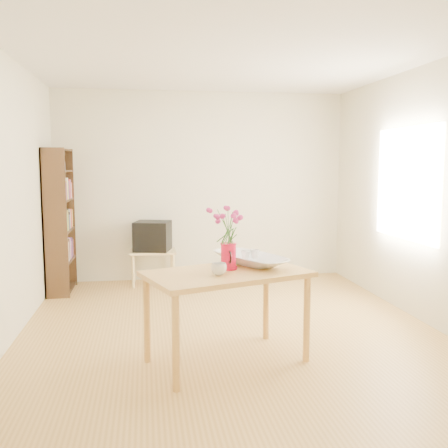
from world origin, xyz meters
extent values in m
plane|color=#AE813E|center=(0.00, 0.00, 0.00)|extent=(4.50, 4.50, 0.00)
plane|color=white|center=(0.00, 0.00, 2.60)|extent=(4.50, 4.50, 0.00)
plane|color=beige|center=(0.00, 2.25, 1.30)|extent=(4.00, 0.00, 4.00)
plane|color=beige|center=(0.00, -2.25, 1.30)|extent=(4.00, 0.00, 4.00)
plane|color=beige|center=(-2.00, 0.00, 1.30)|extent=(0.00, 4.50, 4.50)
plane|color=beige|center=(2.00, 0.00, 1.30)|extent=(0.00, 4.50, 4.50)
plane|color=white|center=(1.98, 0.30, 1.40)|extent=(0.00, 1.30, 1.30)
cube|color=#C58E43|center=(-0.15, -0.81, 0.73)|extent=(1.44, 1.10, 0.04)
cylinder|color=#C58E43|center=(-0.60, -1.28, 0.35)|extent=(0.06, 0.06, 0.71)
cylinder|color=#C58E43|center=(0.49, -0.90, 0.35)|extent=(0.06, 0.06, 0.71)
cylinder|color=#C58E43|center=(-0.79, -0.71, 0.35)|extent=(0.06, 0.06, 0.71)
cylinder|color=#C58E43|center=(0.29, -0.33, 0.35)|extent=(0.06, 0.06, 0.71)
cube|color=#DCBE7C|center=(-0.70, 1.97, 0.45)|extent=(0.60, 0.45, 0.03)
cylinder|color=#DCBE7C|center=(-0.96, 1.78, 0.22)|extent=(0.04, 0.04, 0.43)
cylinder|color=#DCBE7C|center=(-0.44, 1.78, 0.22)|extent=(0.04, 0.04, 0.43)
cylinder|color=#DCBE7C|center=(-0.96, 2.15, 0.22)|extent=(0.04, 0.04, 0.43)
cylinder|color=#DCBE7C|center=(-0.44, 2.15, 0.22)|extent=(0.04, 0.04, 0.43)
cube|color=#321F10|center=(-1.85, 1.41, 0.90)|extent=(0.28, 0.02, 1.80)
cube|color=#321F10|center=(-1.85, 2.09, 0.90)|extent=(0.28, 0.03, 1.80)
cube|color=#321F10|center=(-1.98, 1.75, 0.90)|extent=(0.02, 0.70, 1.80)
cube|color=#321F10|center=(-1.85, 1.75, 0.04)|extent=(0.27, 0.65, 0.02)
cube|color=#321F10|center=(-1.85, 1.75, 0.40)|extent=(0.27, 0.65, 0.02)
cube|color=#321F10|center=(-1.85, 1.75, 0.78)|extent=(0.27, 0.65, 0.02)
cube|color=#321F10|center=(-1.85, 1.75, 1.16)|extent=(0.27, 0.65, 0.02)
cube|color=#321F10|center=(-1.85, 1.75, 1.52)|extent=(0.27, 0.65, 0.02)
cube|color=#321F10|center=(-1.85, 1.75, 1.78)|extent=(0.27, 0.65, 0.02)
cylinder|color=red|center=(-0.13, -0.72, 0.85)|extent=(0.12, 0.12, 0.21)
cylinder|color=red|center=(-0.13, -0.72, 0.76)|extent=(0.14, 0.14, 0.02)
cylinder|color=red|center=(-0.13, -0.72, 0.96)|extent=(0.13, 0.13, 0.01)
cone|color=red|center=(-0.12, -0.78, 0.94)|extent=(0.05, 0.07, 0.06)
torus|color=black|center=(-0.13, -0.65, 0.86)|extent=(0.02, 0.10, 0.10)
imported|color=white|center=(-0.23, -0.92, 0.80)|extent=(0.17, 0.17, 0.09)
imported|color=white|center=(0.09, -0.55, 1.00)|extent=(0.71, 0.71, 0.50)
imported|color=white|center=(0.05, -0.55, 0.95)|extent=(0.10, 0.10, 0.06)
imported|color=white|center=(0.14, -0.53, 0.95)|extent=(0.10, 0.10, 0.07)
cube|color=black|center=(-0.70, 1.97, 0.66)|extent=(0.53, 0.51, 0.39)
cube|color=black|center=(-0.70, 2.04, 0.68)|extent=(0.36, 0.29, 0.27)
cube|color=black|center=(-0.70, 1.76, 0.68)|extent=(0.34, 0.10, 0.27)
camera|label=1|loc=(-0.79, -4.68, 1.60)|focal=40.00mm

